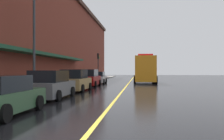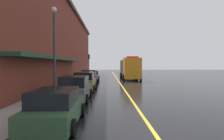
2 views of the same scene
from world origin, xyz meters
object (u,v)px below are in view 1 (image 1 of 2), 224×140
object	(u,v)px
traffic_light_near	(98,61)
utility_truck	(145,70)
parked_car_3	(89,78)
parked_car_2	(75,81)
parking_meter_1	(52,79)
parking_meter_0	(76,76)
parked_car_1	(50,85)
parked_car_4	(98,78)
parking_meter_2	(80,76)
parked_car_0	(1,96)
street_lamp_left	(34,32)

from	to	relation	value
traffic_light_near	utility_truck	bearing A→B (deg)	-40.82
parked_car_3	traffic_light_near	xyz separation A→B (m)	(-1.29, 14.06, 2.32)
traffic_light_near	parked_car_2	bearing A→B (deg)	-86.07
parked_car_2	parking_meter_1	bearing A→B (deg)	135.71
parked_car_3	traffic_light_near	bearing A→B (deg)	5.11
utility_truck	parking_meter_0	xyz separation A→B (m)	(-7.46, -7.88, -0.71)
parked_car_1	traffic_light_near	bearing A→B (deg)	3.50
parked_car_4	parking_meter_1	distance (m)	13.11
traffic_light_near	parked_car_1	bearing A→B (deg)	-87.12
parked_car_1	parked_car_3	world-z (taller)	parked_car_3
parking_meter_0	parked_car_3	bearing A→B (deg)	8.52
parked_car_3	parking_meter_2	bearing A→B (deg)	42.02
parked_car_2	parking_meter_2	xyz separation A→B (m)	(-1.45, 7.66, 0.23)
parked_car_2	parked_car_3	size ratio (longest dim) A/B	0.90
parked_car_0	street_lamp_left	bearing A→B (deg)	15.13
parked_car_0	parked_car_1	bearing A→B (deg)	1.48
parked_car_2	parking_meter_1	distance (m)	2.04
parked_car_3	utility_truck	xyz separation A→B (m)	(6.11, 7.67, 0.93)
parking_meter_1	parking_meter_0	bearing A→B (deg)	90.00
utility_truck	street_lamp_left	bearing A→B (deg)	-25.90
parked_car_4	street_lamp_left	bearing A→B (deg)	170.72
street_lamp_left	traffic_light_near	xyz separation A→B (m)	(0.66, 23.53, -1.24)
parked_car_2	parked_car_0	bearing A→B (deg)	-178.51
utility_truck	parking_meter_2	world-z (taller)	utility_truck
parking_meter_2	street_lamp_left	size ratio (longest dim) A/B	0.19
parked_car_0	street_lamp_left	distance (m)	8.87
parked_car_3	parked_car_4	size ratio (longest dim) A/B	1.07
parked_car_0	parking_meter_2	distance (m)	18.83
parked_car_4	parked_car_3	bearing A→B (deg)	177.53
parked_car_1	street_lamp_left	xyz separation A→B (m)	(-1.95, 2.14, 3.60)
parked_car_0	parking_meter_2	size ratio (longest dim) A/B	3.33
parked_car_2	parked_car_4	size ratio (longest dim) A/B	0.96
parked_car_0	parking_meter_1	distance (m)	9.80
parking_meter_1	parking_meter_2	distance (m)	9.09
street_lamp_left	parked_car_4	bearing A→B (deg)	82.19
parked_car_2	parking_meter_1	size ratio (longest dim) A/B	3.21
parking_meter_0	parked_car_1	bearing A→B (deg)	-83.24
utility_truck	parking_meter_2	distance (m)	9.71
parked_car_3	street_lamp_left	bearing A→B (deg)	168.25
parked_car_3	street_lamp_left	xyz separation A→B (m)	(-1.95, -9.47, 3.56)
parked_car_3	street_lamp_left	world-z (taller)	street_lamp_left
parked_car_2	traffic_light_near	bearing A→B (deg)	5.30
parked_car_2	parking_meter_2	size ratio (longest dim) A/B	3.21
parked_car_4	street_lamp_left	xyz separation A→B (m)	(-2.04, -14.91, 3.67)
parking_meter_2	parked_car_1	bearing A→B (deg)	-84.10
parked_car_4	parking_meter_1	xyz separation A→B (m)	(-1.44, -13.03, 0.33)
traffic_light_near	parked_car_4	bearing A→B (deg)	-80.90
parked_car_1	utility_truck	xyz separation A→B (m)	(6.10, 19.28, 0.97)
parking_meter_0	parked_car_0	bearing A→B (deg)	-85.06
parked_car_1	parked_car_2	world-z (taller)	parked_car_2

